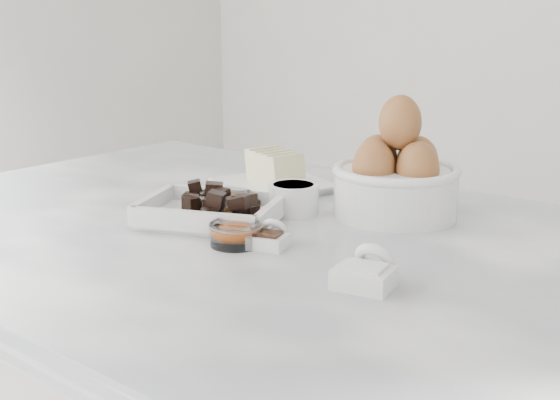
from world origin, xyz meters
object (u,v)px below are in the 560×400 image
at_px(zest_bowl, 236,233).
at_px(egg_bowl, 396,177).
at_px(salt_spoon, 367,272).
at_px(sugar_ramekin, 293,197).
at_px(honey_bowl, 226,205).
at_px(vanilla_spoon, 269,238).
at_px(butter_plate, 272,175).
at_px(chocolate_dish, 211,208).

bearing_deg(zest_bowl, egg_bowl, 71.83).
bearing_deg(salt_spoon, sugar_ramekin, 144.14).
bearing_deg(zest_bowl, honey_bowl, 139.49).
xyz_separation_m(zest_bowl, vanilla_spoon, (0.04, 0.02, -0.00)).
relative_size(butter_plate, sugar_ramekin, 2.79).
bearing_deg(butter_plate, vanilla_spoon, -50.27).
distance_m(chocolate_dish, zest_bowl, 0.11).
height_order(butter_plate, zest_bowl, butter_plate).
bearing_deg(honey_bowl, chocolate_dish, -86.38).
distance_m(egg_bowl, vanilla_spoon, 0.24).
distance_m(chocolate_dish, sugar_ramekin, 0.13).
xyz_separation_m(honey_bowl, zest_bowl, (0.10, -0.09, -0.00)).
bearing_deg(chocolate_dish, salt_spoon, -12.40).
bearing_deg(sugar_ramekin, vanilla_spoon, -61.93).
relative_size(chocolate_dish, butter_plate, 1.13).
bearing_deg(zest_bowl, sugar_ramekin, 103.53).
distance_m(honey_bowl, zest_bowl, 0.13).
bearing_deg(honey_bowl, vanilla_spoon, -24.73).
bearing_deg(vanilla_spoon, chocolate_dish, 167.09).
xyz_separation_m(chocolate_dish, egg_bowl, (0.18, 0.20, 0.04)).
bearing_deg(chocolate_dish, honey_bowl, 93.62).
height_order(honey_bowl, zest_bowl, honey_bowl).
height_order(butter_plate, egg_bowl, egg_bowl).
relative_size(butter_plate, honey_bowl, 2.42).
distance_m(egg_bowl, salt_spoon, 0.30).
bearing_deg(honey_bowl, egg_bowl, 41.86).
distance_m(sugar_ramekin, honey_bowl, 0.10).
relative_size(chocolate_dish, egg_bowl, 1.27).
bearing_deg(salt_spoon, butter_plate, 143.57).
xyz_separation_m(chocolate_dish, salt_spoon, (0.31, -0.07, -0.01)).
relative_size(egg_bowl, honey_bowl, 2.17).
distance_m(butter_plate, honey_bowl, 0.18).
xyz_separation_m(butter_plate, salt_spoon, (0.37, -0.27, -0.01)).
relative_size(sugar_ramekin, egg_bowl, 0.40).
xyz_separation_m(egg_bowl, vanilla_spoon, (-0.05, -0.23, -0.05)).
height_order(chocolate_dish, honey_bowl, chocolate_dish).
height_order(chocolate_dish, egg_bowl, egg_bowl).
height_order(butter_plate, salt_spoon, butter_plate).
height_order(chocolate_dish, butter_plate, butter_plate).
distance_m(chocolate_dish, butter_plate, 0.21).
distance_m(butter_plate, vanilla_spoon, 0.31).
bearing_deg(butter_plate, chocolate_dish, -73.60).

